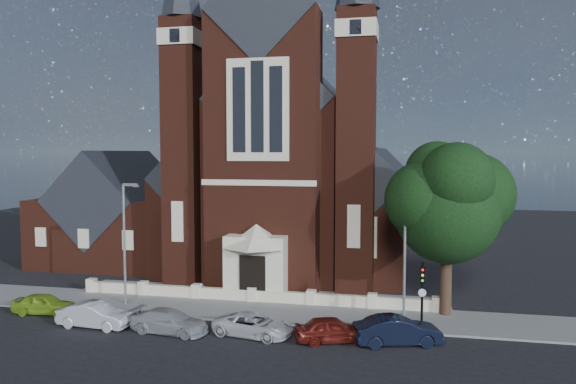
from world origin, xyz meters
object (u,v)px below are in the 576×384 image
Objects in this scene: car_silver_a at (95,315)px; car_navy at (398,331)px; church at (300,172)px; car_white_suv at (253,325)px; street_tree at (450,204)px; car_lime_van at (44,304)px; street_lamp_right at (406,246)px; car_dark_red at (332,329)px; street_lamp_left at (125,236)px; parish_hall at (121,218)px; car_silver_b at (170,322)px; traffic_signal at (422,287)px.

car_silver_a is 0.95× the size of car_navy.
church is at bearing -13.83° from car_silver_a.
car_white_suv is at bearing -83.55° from car_silver_a.
street_tree reaches higher than car_lime_van.
car_lime_van is (-22.09, -2.88, -3.95)m from street_lamp_right.
car_dark_red is 3.43m from car_navy.
car_dark_red is (4.37, -0.04, 0.07)m from car_white_suv.
car_navy is (17.64, -3.91, -3.84)m from street_lamp_left.
church is at bearing 17.16° from parish_hall.
car_dark_red is at bearing -74.75° from church.
street_lamp_right is at bearing 0.00° from street_lamp_left.
street_lamp_right is 1.77× the size of car_navy.
car_silver_b is 1.12× the size of car_dark_red.
parish_hall reaches higher than street_lamp_left.
car_navy reaches higher than car_silver_b.
car_silver_b is 12.54m from car_navy.
car_lime_van is 0.88× the size of car_silver_a.
parish_hall is at bearing 37.85° from car_navy.
car_lime_van is 21.75m from car_navy.
traffic_signal is at bearing -76.96° from car_silver_a.
church reaches higher than street_lamp_left.
car_silver_a is 17.16m from car_navy.
church reaches higher than parish_hall.
car_silver_b is (4.63, -0.02, -0.06)m from car_silver_a.
street_lamp_left is 1.86× the size of car_silver_a.
traffic_signal is at bearing -4.76° from street_lamp_left.
car_silver_b is 0.98× the size of car_navy.
car_white_suv is at bearing -164.03° from traffic_signal.
car_dark_red is (14.22, -4.21, -3.91)m from street_lamp_left.
car_white_suv is at bearing 69.43° from car_dark_red.
street_lamp_right reaches higher than car_white_suv.
traffic_signal reaches higher than car_silver_a.
car_lime_van is 18.36m from car_dark_red.
street_lamp_right is at bearing 120.01° from traffic_signal.
car_lime_van is at bearing 72.78° from car_silver_a.
car_lime_van is 0.83× the size of car_navy.
car_white_suv is (1.94, -23.11, -7.57)m from church.
car_navy is (12.51, 0.74, 0.10)m from car_silver_b.
church is 4.31× the size of street_lamp_right.
car_silver_a is 1.08× the size of car_dark_red.
street_tree is at bearing 64.05° from traffic_signal.
car_silver_b reaches higher than car_white_suv.
car_silver_b is at bearing -54.67° from parish_hall.
car_white_suv is at bearing -85.20° from church.
parish_hall is at bearing 55.50° from car_white_suv.
church is 24.92m from car_silver_b.
traffic_signal reaches higher than car_navy.
car_silver_a is at bearing -83.89° from street_lamp_left.
street_lamp_right is at bearing -22.55° from car_navy.
street_lamp_left reaches higher than car_lime_van.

